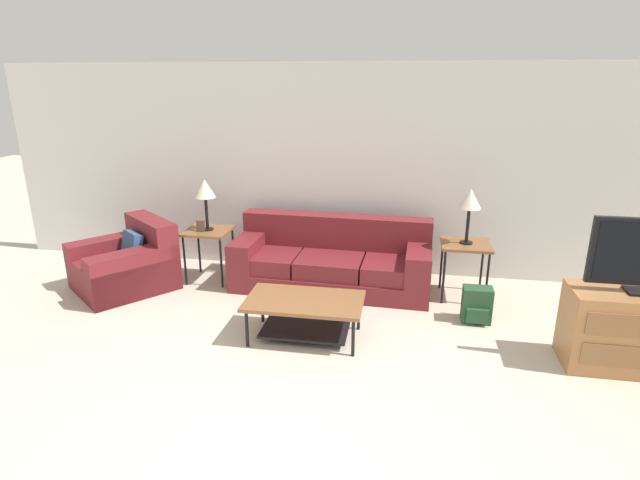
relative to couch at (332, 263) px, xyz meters
name	(u,v)px	position (x,y,z in m)	size (l,w,h in m)	color
ground_plane	(262,468)	(0.00, -3.04, -0.30)	(24.00, 24.00, 0.00)	beige
wall_back	(340,171)	(0.00, 0.62, 1.00)	(8.96, 0.06, 2.60)	silver
couch	(332,263)	(0.00, 0.00, 0.00)	(2.35, 0.96, 0.82)	maroon
armchair	(127,265)	(-2.41, -0.46, -0.01)	(1.38, 1.39, 0.80)	maroon
coffee_table	(305,309)	(-0.07, -1.31, 0.00)	(1.11, 0.63, 0.41)	brown
side_table_left	(208,235)	(-1.52, -0.06, 0.28)	(0.54, 0.51, 0.65)	brown
side_table_right	(465,249)	(1.52, -0.06, 0.28)	(0.54, 0.51, 0.65)	brown
table_lamp_left	(205,190)	(-1.52, -0.06, 0.84)	(0.25, 0.25, 0.62)	black
table_lamp_right	(470,200)	(1.52, -0.06, 0.84)	(0.25, 0.25, 0.62)	black
backpack	(477,305)	(1.61, -0.68, -0.11)	(0.29, 0.26, 0.38)	#23472D
picture_frame	(201,226)	(-1.58, -0.14, 0.42)	(0.10, 0.04, 0.13)	#4C3828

